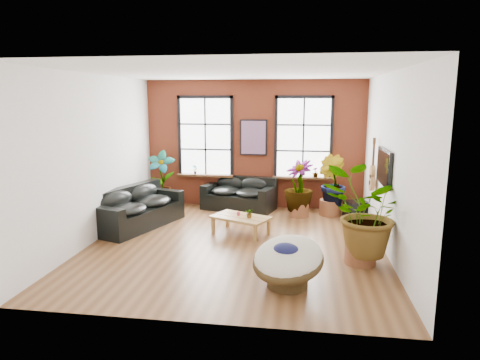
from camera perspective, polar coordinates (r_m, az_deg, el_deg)
The scene contains 19 objects.
room at distance 8.77m, azimuth -0.42°, elevation 2.64°, with size 6.04×6.54×3.54m.
sofa_back at distance 11.74m, azimuth -0.07°, elevation -1.97°, with size 2.09×1.40×0.88m.
sofa_left at distance 10.45m, azimuth -13.65°, elevation -3.76°, with size 1.72×2.55×0.93m.
coffee_table at distance 9.59m, azimuth 0.09°, elevation -5.14°, with size 1.44×1.18×0.48m.
papasan_chair at distance 7.00m, azimuth 6.40°, elevation -10.61°, with size 1.51×1.52×0.86m.
poster at distance 11.73m, azimuth 1.81°, elevation 5.69°, with size 0.74×0.06×0.98m.
tv_wall_unit at distance 9.29m, azimuth 18.21°, elevation 1.28°, with size 0.13×1.86×1.20m.
media_box at distance 11.25m, azimuth 15.21°, elevation -3.84°, with size 0.66×0.61×0.44m.
pot_back_left at distance 12.12m, azimuth -10.25°, elevation -2.78°, with size 0.65×0.65×0.37m.
pot_back_right at distance 11.41m, azimuth 11.94°, elevation -3.60°, with size 0.60×0.60×0.40m.
pot_right_wall at distance 8.27m, azimuth 15.76°, elevation -9.26°, with size 0.70×0.70×0.42m.
pot_mid at distance 11.16m, azimuth 7.91°, elevation -3.93°, with size 0.64×0.64×0.35m.
floor_plant_back_left at distance 11.96m, azimuth -10.42°, elevation 0.41°, with size 0.76×0.52×1.45m, color #1F4B14.
floor_plant_back_right at distance 11.31m, azimuth 12.08°, elevation -0.32°, with size 0.78×0.63×1.42m, color #1F4B14.
floor_plant_right_wall at distance 8.01m, azimuth 16.21°, elevation -4.28°, with size 1.45×1.25×1.61m, color #1F4B14.
floor_plant_mid at distance 11.05m, azimuth 7.84°, elevation -0.76°, with size 0.74×0.74×1.32m, color #1F4B14.
table_plant at distance 9.44m, azimuth 1.29°, elevation -4.42°, with size 0.20×0.17×0.22m, color #1F4B14.
sill_plant_left at distance 12.09m, azimuth -6.03°, elevation 1.41°, with size 0.14×0.10×0.27m, color #1F4B14.
sill_plant_right at distance 11.73m, azimuth 10.04°, elevation 1.02°, with size 0.15×0.15×0.27m, color #1F4B14.
Camera 1 is at (1.31, -8.43, 2.98)m, focal length 32.00 mm.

